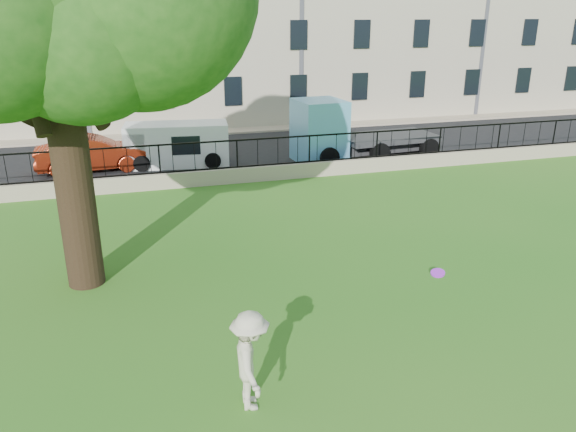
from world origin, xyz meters
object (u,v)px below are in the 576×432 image
object	(u,v)px
red_sedan	(93,154)
frisbee	(438,273)
blue_truck	(365,128)
white_van	(177,144)
man	(250,361)

from	to	relation	value
red_sedan	frisbee	bearing A→B (deg)	-159.88
frisbee	blue_truck	distance (m)	16.07
red_sedan	blue_truck	xyz separation A→B (m)	(12.05, -1.00, 0.63)
frisbee	blue_truck	world-z (taller)	blue_truck
red_sedan	white_van	distance (m)	3.56
red_sedan	white_van	xyz separation A→B (m)	(3.55, 0.00, 0.17)
blue_truck	man	bearing A→B (deg)	-124.12
man	red_sedan	world-z (taller)	man
man	white_van	xyz separation A→B (m)	(0.50, 16.79, 0.03)
white_van	red_sedan	bearing A→B (deg)	-172.95
white_van	frisbee	bearing A→B (deg)	-71.44
man	frisbee	bearing A→B (deg)	-76.08
frisbee	red_sedan	size ratio (longest dim) A/B	0.06
red_sedan	blue_truck	size ratio (longest dim) A/B	0.70
man	frisbee	distance (m)	3.93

